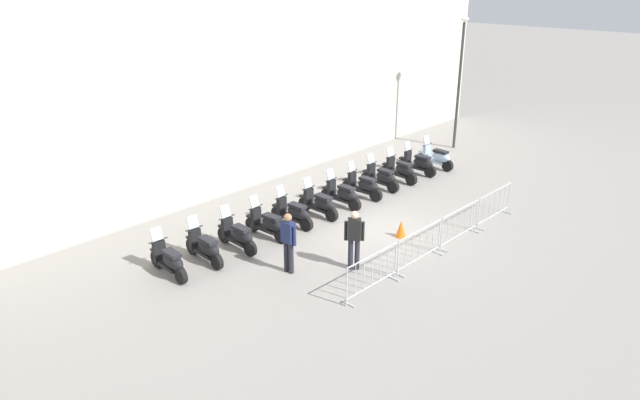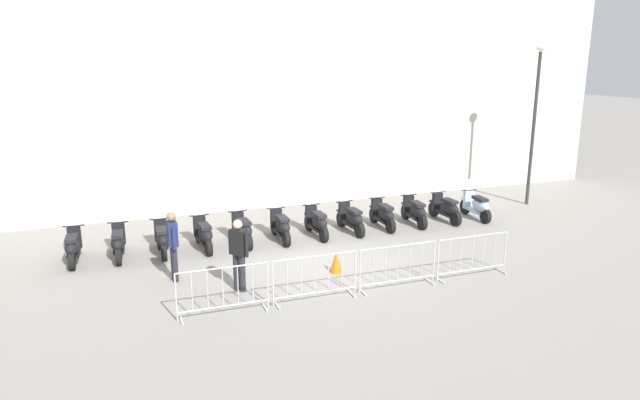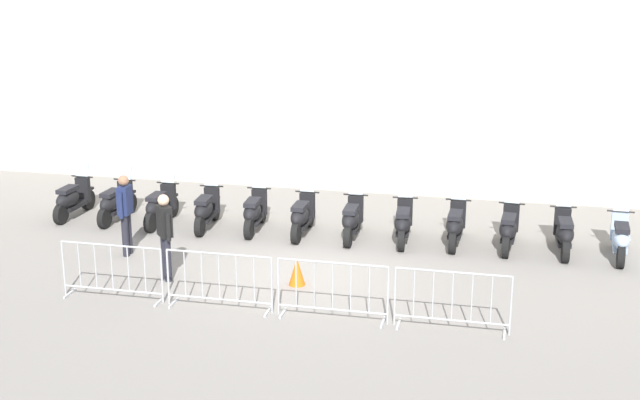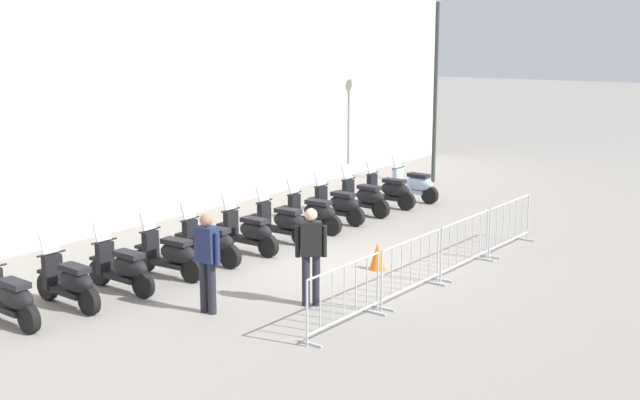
{
  "view_description": "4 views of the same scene",
  "coord_description": "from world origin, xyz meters",
  "px_view_note": "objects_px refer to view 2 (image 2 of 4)",
  "views": [
    {
      "loc": [
        -15.23,
        -8.55,
        8.08
      ],
      "look_at": [
        -0.98,
        1.6,
        0.95
      ],
      "focal_mm": 34.09,
      "sensor_mm": 36.0,
      "label": 1
    },
    {
      "loc": [
        -6.99,
        -12.65,
        5.44
      ],
      "look_at": [
        0.87,
        1.79,
        1.19
      ],
      "focal_mm": 32.34,
      "sensor_mm": 36.0,
      "label": 2
    },
    {
      "loc": [
        1.54,
        -16.6,
        6.39
      ],
      "look_at": [
        0.2,
        1.44,
        1.05
      ],
      "focal_mm": 49.66,
      "sensor_mm": 36.0,
      "label": 3
    },
    {
      "loc": [
        -14.97,
        -7.59,
        4.81
      ],
      "look_at": [
        1.61,
        1.42,
        0.89
      ],
      "focal_mm": 47.73,
      "sensor_mm": 36.0,
      "label": 4
    }
  ],
  "objects_px": {
    "motorcycle_1": "(118,243)",
    "motorcycle_7": "(352,219)",
    "barrier_segment_1": "(315,279)",
    "traffic_cone": "(336,262)",
    "motorcycle_8": "(383,214)",
    "barrier_segment_2": "(398,267)",
    "barrier_segment_0": "(223,291)",
    "motorcycle_11": "(477,206)",
    "officer_near_row_end": "(239,251)",
    "motorcycle_0": "(73,247)",
    "motorcycle_9": "(415,211)",
    "street_lamp": "(535,110)",
    "motorcycle_2": "(162,239)",
    "motorcycle_6": "(317,222)",
    "barrier_segment_3": "(472,257)",
    "motorcycle_4": "(243,230)",
    "motorcycle_10": "(446,208)",
    "motorcycle_5": "(281,226)",
    "officer_mid_plaza": "(173,242)",
    "motorcycle_3": "(204,234)"
  },
  "relations": [
    {
      "from": "motorcycle_1",
      "to": "motorcycle_7",
      "type": "bearing_deg",
      "value": -8.77
    },
    {
      "from": "barrier_segment_1",
      "to": "traffic_cone",
      "type": "xyz_separation_m",
      "value": [
        1.27,
        1.25,
        -0.25
      ]
    },
    {
      "from": "motorcycle_8",
      "to": "barrier_segment_2",
      "type": "height_order",
      "value": "motorcycle_8"
    },
    {
      "from": "motorcycle_1",
      "to": "barrier_segment_1",
      "type": "relative_size",
      "value": 0.87
    },
    {
      "from": "barrier_segment_0",
      "to": "motorcycle_7",
      "type": "bearing_deg",
      "value": 33.57
    },
    {
      "from": "motorcycle_11",
      "to": "officer_near_row_end",
      "type": "relative_size",
      "value": 0.99
    },
    {
      "from": "motorcycle_0",
      "to": "officer_near_row_end",
      "type": "distance_m",
      "value": 5.0
    },
    {
      "from": "barrier_segment_1",
      "to": "motorcycle_0",
      "type": "bearing_deg",
      "value": 131.2
    },
    {
      "from": "motorcycle_9",
      "to": "street_lamp",
      "type": "bearing_deg",
      "value": 1.52
    },
    {
      "from": "barrier_segment_2",
      "to": "motorcycle_2",
      "type": "bearing_deg",
      "value": 130.74
    },
    {
      "from": "motorcycle_6",
      "to": "barrier_segment_2",
      "type": "height_order",
      "value": "motorcycle_6"
    },
    {
      "from": "motorcycle_6",
      "to": "barrier_segment_1",
      "type": "distance_m",
      "value": 4.59
    },
    {
      "from": "motorcycle_0",
      "to": "motorcycle_9",
      "type": "xyz_separation_m",
      "value": [
        10.07,
        -1.52,
        0.0
      ]
    },
    {
      "from": "motorcycle_11",
      "to": "barrier_segment_3",
      "type": "distance_m",
      "value": 5.3
    },
    {
      "from": "barrier_segment_1",
      "to": "street_lamp",
      "type": "bearing_deg",
      "value": 19.11
    },
    {
      "from": "motorcycle_7",
      "to": "motorcycle_11",
      "type": "bearing_deg",
      "value": -8.95
    },
    {
      "from": "motorcycle_0",
      "to": "motorcycle_2",
      "type": "relative_size",
      "value": 1.0
    },
    {
      "from": "street_lamp",
      "to": "motorcycle_0",
      "type": "bearing_deg",
      "value": 174.85
    },
    {
      "from": "motorcycle_1",
      "to": "motorcycle_4",
      "type": "relative_size",
      "value": 0.99
    },
    {
      "from": "street_lamp",
      "to": "traffic_cone",
      "type": "xyz_separation_m",
      "value": [
        -9.56,
        -2.5,
        -3.15
      ]
    },
    {
      "from": "motorcycle_0",
      "to": "barrier_segment_0",
      "type": "height_order",
      "value": "motorcycle_0"
    },
    {
      "from": "motorcycle_8",
      "to": "motorcycle_10",
      "type": "relative_size",
      "value": 1.0
    },
    {
      "from": "motorcycle_7",
      "to": "officer_near_row_end",
      "type": "height_order",
      "value": "officer_near_row_end"
    },
    {
      "from": "motorcycle_11",
      "to": "barrier_segment_0",
      "type": "relative_size",
      "value": 0.87
    },
    {
      "from": "motorcycle_1",
      "to": "motorcycle_10",
      "type": "bearing_deg",
      "value": -8.4
    },
    {
      "from": "motorcycle_4",
      "to": "barrier_segment_2",
      "type": "relative_size",
      "value": 0.88
    },
    {
      "from": "motorcycle_0",
      "to": "officer_near_row_end",
      "type": "bearing_deg",
      "value": -49.87
    },
    {
      "from": "motorcycle_11",
      "to": "motorcycle_7",
      "type": "bearing_deg",
      "value": 171.05
    },
    {
      "from": "motorcycle_5",
      "to": "barrier_segment_1",
      "type": "distance_m",
      "value": 4.32
    },
    {
      "from": "officer_mid_plaza",
      "to": "traffic_cone",
      "type": "distance_m",
      "value": 4.06
    },
    {
      "from": "motorcycle_8",
      "to": "motorcycle_4",
      "type": "bearing_deg",
      "value": 172.13
    },
    {
      "from": "motorcycle_6",
      "to": "motorcycle_11",
      "type": "distance_m",
      "value": 5.66
    },
    {
      "from": "motorcycle_0",
      "to": "barrier_segment_2",
      "type": "xyz_separation_m",
      "value": [
        6.54,
        -5.44,
        0.07
      ]
    },
    {
      "from": "traffic_cone",
      "to": "officer_near_row_end",
      "type": "bearing_deg",
      "value": 178.12
    },
    {
      "from": "motorcycle_6",
      "to": "motorcycle_9",
      "type": "distance_m",
      "value": 3.39
    },
    {
      "from": "motorcycle_2",
      "to": "motorcycle_7",
      "type": "height_order",
      "value": "same"
    },
    {
      "from": "motorcycle_1",
      "to": "motorcycle_10",
      "type": "xyz_separation_m",
      "value": [
        10.09,
        -1.49,
        0.0
      ]
    },
    {
      "from": "motorcycle_3",
      "to": "motorcycle_4",
      "type": "xyz_separation_m",
      "value": [
        1.13,
        -0.1,
        0.0
      ]
    },
    {
      "from": "motorcycle_1",
      "to": "barrier_segment_1",
      "type": "bearing_deg",
      "value": -55.46
    },
    {
      "from": "motorcycle_11",
      "to": "barrier_segment_2",
      "type": "relative_size",
      "value": 0.87
    },
    {
      "from": "motorcycle_6",
      "to": "barrier_segment_1",
      "type": "bearing_deg",
      "value": -118.83
    },
    {
      "from": "motorcycle_5",
      "to": "motorcycle_7",
      "type": "height_order",
      "value": "same"
    },
    {
      "from": "motorcycle_5",
      "to": "motorcycle_8",
      "type": "height_order",
      "value": "same"
    },
    {
      "from": "officer_near_row_end",
      "to": "motorcycle_3",
      "type": "bearing_deg",
      "value": 87.36
    },
    {
      "from": "motorcycle_10",
      "to": "barrier_segment_2",
      "type": "bearing_deg",
      "value": -141.35
    },
    {
      "from": "motorcycle_0",
      "to": "motorcycle_10",
      "type": "height_order",
      "value": "same"
    },
    {
      "from": "motorcycle_1",
      "to": "barrier_segment_0",
      "type": "relative_size",
      "value": 0.87
    },
    {
      "from": "motorcycle_0",
      "to": "motorcycle_1",
      "type": "distance_m",
      "value": 1.13
    },
    {
      "from": "motorcycle_5",
      "to": "barrier_segment_1",
      "type": "xyz_separation_m",
      "value": [
        -1.09,
        -4.18,
        0.07
      ]
    },
    {
      "from": "motorcycle_11",
      "to": "officer_near_row_end",
      "type": "xyz_separation_m",
      "value": [
        -9.1,
        -1.84,
        0.53
      ]
    }
  ]
}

